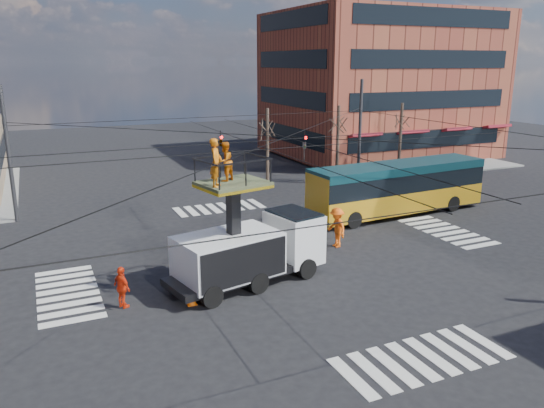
{
  "coord_description": "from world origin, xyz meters",
  "views": [
    {
      "loc": [
        -10.65,
        -21.81,
        9.22
      ],
      "look_at": [
        -0.22,
        1.17,
        2.44
      ],
      "focal_mm": 35.0,
      "sensor_mm": 36.0,
      "label": 1
    }
  ],
  "objects_px": {
    "city_bus": "(398,187)",
    "traffic_cone": "(191,296)",
    "utility_truck": "(250,236)",
    "flagger": "(337,227)",
    "worker_ground": "(122,287)"
  },
  "relations": [
    {
      "from": "traffic_cone",
      "to": "flagger",
      "type": "bearing_deg",
      "value": 21.71
    },
    {
      "from": "utility_truck",
      "to": "city_bus",
      "type": "xyz_separation_m",
      "value": [
        12.34,
        6.07,
        -0.33
      ]
    },
    {
      "from": "city_bus",
      "to": "traffic_cone",
      "type": "distance_m",
      "value": 16.96
    },
    {
      "from": "utility_truck",
      "to": "worker_ground",
      "type": "height_order",
      "value": "utility_truck"
    },
    {
      "from": "utility_truck",
      "to": "worker_ground",
      "type": "bearing_deg",
      "value": 170.93
    },
    {
      "from": "traffic_cone",
      "to": "utility_truck",
      "type": "bearing_deg",
      "value": 20.8
    },
    {
      "from": "worker_ground",
      "to": "flagger",
      "type": "relative_size",
      "value": 0.81
    },
    {
      "from": "traffic_cone",
      "to": "worker_ground",
      "type": "bearing_deg",
      "value": 161.53
    },
    {
      "from": "city_bus",
      "to": "worker_ground",
      "type": "height_order",
      "value": "city_bus"
    },
    {
      "from": "traffic_cone",
      "to": "worker_ground",
      "type": "xyz_separation_m",
      "value": [
        -2.48,
        0.83,
        0.47
      ]
    },
    {
      "from": "utility_truck",
      "to": "flagger",
      "type": "bearing_deg",
      "value": 10.0
    },
    {
      "from": "utility_truck",
      "to": "flagger",
      "type": "distance_m",
      "value": 6.27
    },
    {
      "from": "city_bus",
      "to": "traffic_cone",
      "type": "bearing_deg",
      "value": -158.21
    },
    {
      "from": "city_bus",
      "to": "traffic_cone",
      "type": "relative_size",
      "value": 16.41
    },
    {
      "from": "city_bus",
      "to": "worker_ground",
      "type": "xyz_separation_m",
      "value": [
        -17.78,
        -6.36,
        -0.89
      ]
    }
  ]
}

